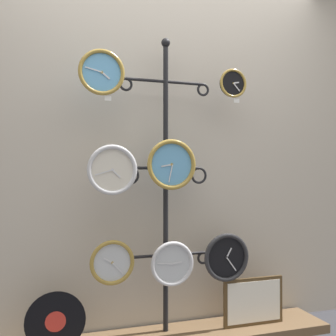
{
  "coord_description": "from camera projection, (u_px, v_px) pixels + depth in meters",
  "views": [
    {
      "loc": [
        -0.77,
        -2.05,
        1.08
      ],
      "look_at": [
        0.0,
        0.36,
        1.12
      ],
      "focal_mm": 42.0,
      "sensor_mm": 36.0,
      "label": 1
    }
  ],
  "objects": [
    {
      "name": "shop_wall",
      "position": [
        159.0,
        129.0,
        2.73
      ],
      "size": [
        4.4,
        0.04,
        2.8
      ],
      "color": "#BCB2A3",
      "rests_on": "ground_plane"
    },
    {
      "name": "display_stand",
      "position": [
        166.0,
        253.0,
        2.57
      ],
      "size": [
        0.62,
        0.42,
        1.98
      ],
      "color": "black",
      "rests_on": "ground_plane"
    },
    {
      "name": "clock_top_left",
      "position": [
        102.0,
        72.0,
        2.34
      ],
      "size": [
        0.28,
        0.04,
        0.28
      ],
      "color": "#60A8DB"
    },
    {
      "name": "clock_top_right",
      "position": [
        233.0,
        83.0,
        2.65
      ],
      "size": [
        0.2,
        0.04,
        0.2
      ],
      "color": "black"
    },
    {
      "name": "clock_middle_left",
      "position": [
        112.0,
        170.0,
        2.38
      ],
      "size": [
        0.31,
        0.04,
        0.31
      ],
      "color": "silver"
    },
    {
      "name": "clock_middle_center",
      "position": [
        172.0,
        165.0,
        2.49
      ],
      "size": [
        0.32,
        0.04,
        0.32
      ],
      "color": "#60A8DB"
    },
    {
      "name": "clock_bottom_left",
      "position": [
        112.0,
        262.0,
        2.38
      ],
      "size": [
        0.27,
        0.04,
        0.27
      ],
      "color": "silver"
    },
    {
      "name": "clock_bottom_center",
      "position": [
        172.0,
        264.0,
        2.46
      ],
      "size": [
        0.28,
        0.04,
        0.28
      ],
      "color": "silver"
    },
    {
      "name": "clock_bottom_right",
      "position": [
        226.0,
        257.0,
        2.59
      ],
      "size": [
        0.32,
        0.04,
        0.32
      ],
      "color": "black"
    },
    {
      "name": "vinyl_record",
      "position": [
        55.0,
        321.0,
        2.26
      ],
      "size": [
        0.35,
        0.01,
        0.35
      ],
      "color": "black",
      "rests_on": "low_shelf"
    },
    {
      "name": "picture_frame",
      "position": [
        254.0,
        301.0,
        2.66
      ],
      "size": [
        0.44,
        0.02,
        0.32
      ],
      "color": "#4C381E",
      "rests_on": "low_shelf"
    },
    {
      "name": "price_tag_upper",
      "position": [
        108.0,
        98.0,
        2.35
      ],
      "size": [
        0.04,
        0.0,
        0.03
      ],
      "color": "white"
    },
    {
      "name": "price_tag_mid",
      "position": [
        237.0,
        101.0,
        2.65
      ],
      "size": [
        0.04,
        0.0,
        0.03
      ],
      "color": "white"
    }
  ]
}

